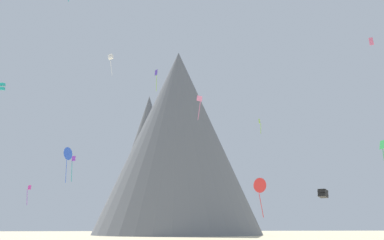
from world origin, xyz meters
The scene contains 13 objects.
rock_massif centered at (6.34, 108.06, 26.72)m, with size 64.98×64.98×55.67m.
kite_blue_low centered at (-18.25, 40.76, 13.56)m, with size 1.50×1.87×5.52m.
kite_lime_mid centered at (12.86, 40.60, 19.44)m, with size 0.46×0.69×2.58m.
kite_red_low centered at (7.39, 24.11, 7.69)m, with size 1.96×0.93×5.01m.
kite_rainbow_high centered at (25.94, 26.52, 29.36)m, with size 0.61×0.43×1.26m.
kite_magenta_low centered at (-25.10, 49.98, 8.47)m, with size 0.70×0.68×3.35m.
kite_indigo_high centered at (-3.66, 52.38, 30.74)m, with size 0.45×1.14×4.24m.
kite_black_low centered at (21.15, 35.69, 7.57)m, with size 1.80×1.80×1.39m.
kite_violet_low centered at (-17.76, 46.35, 12.71)m, with size 0.60×0.57×4.32m.
kite_teal_mid centered at (-26.22, 29.46, 20.76)m, with size 0.92×0.96×3.45m.
kite_pink_mid centered at (0.36, 28.13, 19.47)m, with size 0.90×0.78×3.46m.
kite_white_high centered at (-12.32, 52.49, 33.85)m, with size 1.09×1.05×4.37m.
kite_green_low centered at (21.58, 18.41, 11.94)m, with size 0.74×1.29×4.80m.
Camera 1 is at (-11.08, -35.74, 2.78)m, focal length 45.28 mm.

